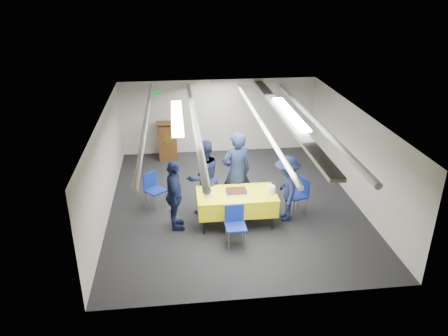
{
  "coord_description": "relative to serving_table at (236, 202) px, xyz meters",
  "views": [
    {
      "loc": [
        -1.33,
        -9.46,
        5.23
      ],
      "look_at": [
        -0.26,
        -0.2,
        1.05
      ],
      "focal_mm": 35.0,
      "sensor_mm": 36.0,
      "label": 1
    }
  ],
  "objects": [
    {
      "name": "ground",
      "position": [
        0.07,
        0.97,
        -0.56
      ],
      "size": [
        7.0,
        7.0,
        0.0
      ],
      "primitive_type": "plane",
      "color": "black",
      "rests_on": "ground"
    },
    {
      "name": "room_shell",
      "position": [
        0.16,
        1.38,
        1.25
      ],
      "size": [
        6.0,
        7.0,
        2.3
      ],
      "color": "beige",
      "rests_on": "ground"
    },
    {
      "name": "serving_table",
      "position": [
        0.0,
        0.0,
        0.0
      ],
      "size": [
        1.76,
        0.94,
        0.77
      ],
      "color": "black",
      "rests_on": "ground"
    },
    {
      "name": "sheet_cake",
      "position": [
        -0.01,
        -0.01,
        0.25
      ],
      "size": [
        0.47,
        0.36,
        0.08
      ],
      "color": "white",
      "rests_on": "serving_table"
    },
    {
      "name": "plate_stack_left",
      "position": [
        -0.6,
        -0.05,
        0.28
      ],
      "size": [
        0.2,
        0.2,
        0.16
      ],
      "color": "white",
      "rests_on": "serving_table"
    },
    {
      "name": "plate_stack_right",
      "position": [
        0.75,
        -0.05,
        0.28
      ],
      "size": [
        0.24,
        0.24,
        0.16
      ],
      "color": "white",
      "rests_on": "serving_table"
    },
    {
      "name": "podium",
      "position": [
        -1.53,
        4.02,
        0.05
      ],
      "size": [
        0.62,
        0.53,
        1.25
      ],
      "color": "brown",
      "rests_on": "ground"
    },
    {
      "name": "chair_near",
      "position": [
        -0.14,
        -0.78,
        -0.03
      ],
      "size": [
        0.43,
        0.43,
        0.87
      ],
      "color": "gray",
      "rests_on": "ground"
    },
    {
      "name": "chair_right",
      "position": [
        1.55,
        0.36,
        -0.03
      ],
      "size": [
        0.53,
        0.53,
        0.87
      ],
      "color": "gray",
      "rests_on": "ground"
    },
    {
      "name": "chair_left",
      "position": [
        -1.88,
        1.04,
        -0.03
      ],
      "size": [
        0.59,
        0.59,
        0.87
      ],
      "color": "gray",
      "rests_on": "ground"
    },
    {
      "name": "sailor_a",
      "position": [
        0.08,
        0.65,
        0.43
      ],
      "size": [
        0.81,
        0.63,
        1.97
      ],
      "primitive_type": "imported",
      "rotation": [
        0.0,
        0.0,
        3.39
      ],
      "color": "black",
      "rests_on": "ground"
    },
    {
      "name": "sailor_b",
      "position": [
        -0.69,
        0.66,
        0.34
      ],
      "size": [
        1.11,
        1.05,
        1.8
      ],
      "primitive_type": "imported",
      "rotation": [
        0.0,
        0.0,
        3.73
      ],
      "color": "black",
      "rests_on": "ground"
    },
    {
      "name": "sailor_c",
      "position": [
        -1.37,
        -0.03,
        0.25
      ],
      "size": [
        0.43,
        0.96,
        1.62
      ],
      "primitive_type": "imported",
      "rotation": [
        0.0,
        0.0,
        1.61
      ],
      "color": "black",
      "rests_on": "ground"
    },
    {
      "name": "sailor_d",
      "position": [
        1.14,
        0.08,
        0.22
      ],
      "size": [
        0.67,
        1.06,
        1.56
      ],
      "primitive_type": "imported",
      "rotation": [
        0.0,
        0.0,
        -1.67
      ],
      "color": "black",
      "rests_on": "ground"
    }
  ]
}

